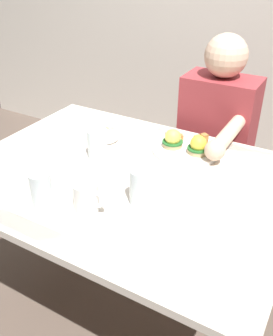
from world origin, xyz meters
name	(u,v)px	position (x,y,z in m)	size (l,w,h in m)	color
ground_plane	(127,307)	(0.00, 0.00, 0.00)	(6.00, 6.00, 0.00)	brown
dining_table	(125,197)	(0.00, 0.00, 0.63)	(1.20, 0.90, 0.74)	silver
eggs_benedict_plate	(186,146)	(0.13, 0.27, 0.76)	(0.27, 0.27, 0.09)	white
fruit_bowl	(105,133)	(-0.22, 0.19, 0.77)	(0.12, 0.12, 0.06)	white
coffee_mug	(87,196)	(0.01, -0.24, 0.79)	(0.11, 0.08, 0.09)	white
fork	(178,241)	(0.32, -0.23, 0.74)	(0.15, 0.08, 0.00)	silver
water_glass_near	(141,188)	(0.14, -0.12, 0.80)	(0.07, 0.07, 0.12)	silver
water_glass_far	(97,145)	(-0.16, 0.06, 0.79)	(0.08, 0.08, 0.12)	silver
water_glass_extra	(42,190)	(-0.13, -0.29, 0.79)	(0.07, 0.07, 0.12)	silver
diner_person	(215,140)	(0.14, 0.60, 0.65)	(0.34, 0.54, 1.14)	#33333D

